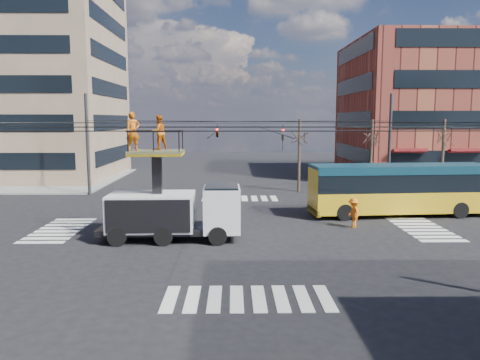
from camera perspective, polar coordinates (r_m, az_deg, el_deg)
name	(u,v)px	position (r m, az deg, el deg)	size (l,w,h in m)	color
ground	(242,229)	(25.86, 0.26, -6.03)	(120.00, 120.00, 0.00)	black
sidewalk_ne	(447,179)	(51.24, 23.95, 0.13)	(18.00, 18.00, 0.12)	slate
sidewalk_nw	(26,180)	(50.84, -24.63, 0.04)	(18.00, 18.00, 0.12)	slate
crosswalks	(242,229)	(25.85, 0.26, -6.01)	(22.40, 22.40, 0.02)	silver
building_tower	(20,29)	(54.35, -25.20, 16.28)	(18.06, 16.06, 30.00)	#827053
building_ne	(447,109)	(54.02, 23.97, 7.87)	(20.06, 16.06, 14.00)	maroon
overhead_network	(241,151)	(25.60, 0.09, 3.55)	(24.24, 24.24, 8.00)	#2D2D30
tree_a	(299,136)	(39.05, 7.27, 5.35)	(2.00, 2.00, 6.00)	#382B21
tree_b	(372,136)	(40.33, 15.77, 5.19)	(2.00, 2.00, 6.00)	#382B21
tree_c	(444,136)	(42.43, 23.59, 4.95)	(2.00, 2.00, 6.00)	#382B21
utility_truck	(174,199)	(23.57, -8.09, -2.32)	(7.04, 2.76, 6.38)	black
city_bus	(400,188)	(30.92, 18.90, -0.95)	(11.35, 3.45, 3.20)	gold
traffic_cone	(124,227)	(25.45, -14.00, -5.59)	(0.36, 0.36, 0.77)	orange
worker_ground	(156,217)	(24.88, -10.26, -4.49)	(1.09, 0.46, 1.87)	#D5410D
flagger	(353,213)	(26.84, 13.66, -3.92)	(1.08, 0.62, 1.67)	orange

